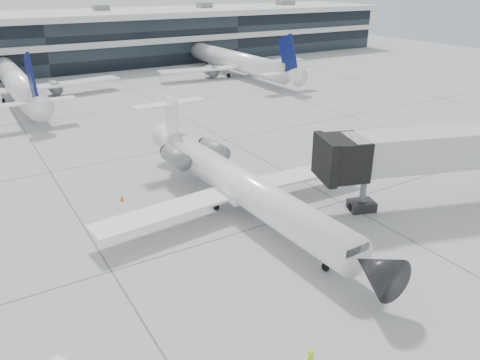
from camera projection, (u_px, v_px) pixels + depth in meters
ground at (241, 232)px, 35.40m from camera, size 220.00×220.00×0.00m
terminal at (37, 45)px, 97.77m from camera, size 170.00×22.00×10.00m
bg_jet_center at (20, 99)px, 74.74m from camera, size 32.00×40.00×9.60m
bg_jet_right at (234, 75)px, 93.84m from camera, size 32.00×40.00×9.60m
regional_jet at (239, 184)px, 37.83m from camera, size 24.39×30.37×7.02m
jet_bridge at (451, 149)px, 38.39m from camera, size 20.15×9.91×6.62m
traffic_cone at (122, 198)px, 40.36m from camera, size 0.38×0.38×0.52m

